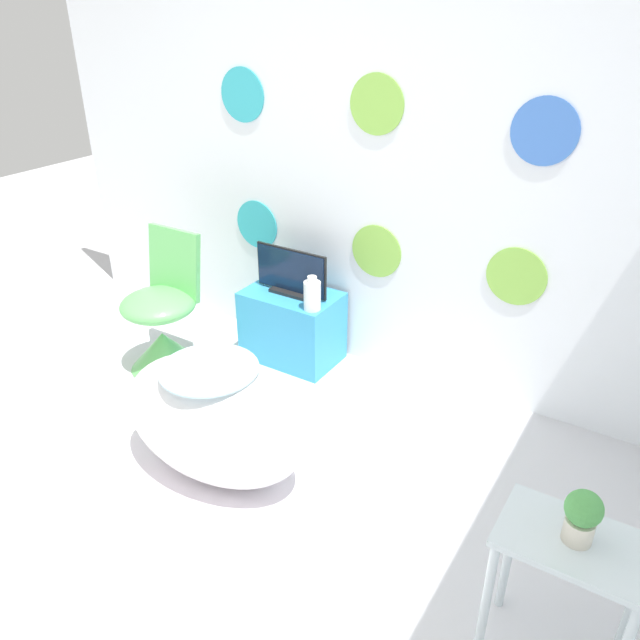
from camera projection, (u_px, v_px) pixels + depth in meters
name	position (u px, v px, depth m)	size (l,w,h in m)	color
ground_plane	(122.00, 587.00, 2.45)	(12.00, 12.00, 0.00)	silver
wall_back_dotted	(377.00, 153.00, 3.37)	(4.68, 0.05, 2.60)	white
rug	(199.00, 493.00, 2.91)	(1.38, 0.97, 0.01)	silver
bathtub	(214.00, 419.00, 2.92)	(0.97, 0.55, 0.59)	white
chair	(163.00, 326.00, 3.77)	(0.45, 0.45, 0.85)	#66C166
tv_cabinet	(292.00, 326.00, 3.89)	(0.58, 0.38, 0.45)	#389ED6
tv	(291.00, 274.00, 3.73)	(0.49, 0.12, 0.28)	black
vase	(312.00, 295.00, 3.55)	(0.10, 0.10, 0.21)	white
side_table	(568.00, 568.00, 1.98)	(0.46, 0.30, 0.57)	silver
potted_plant_left	(582.00, 515.00, 1.88)	(0.11, 0.11, 0.19)	beige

